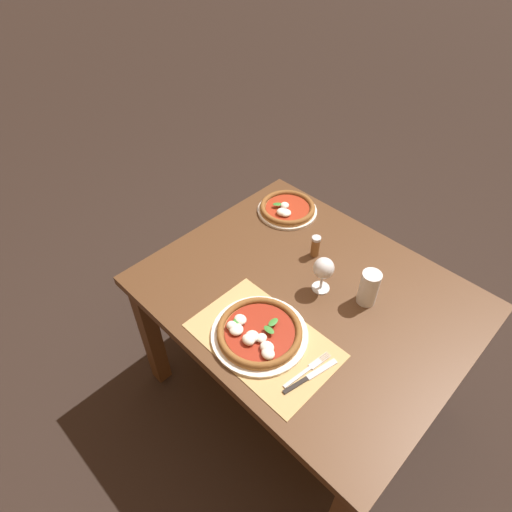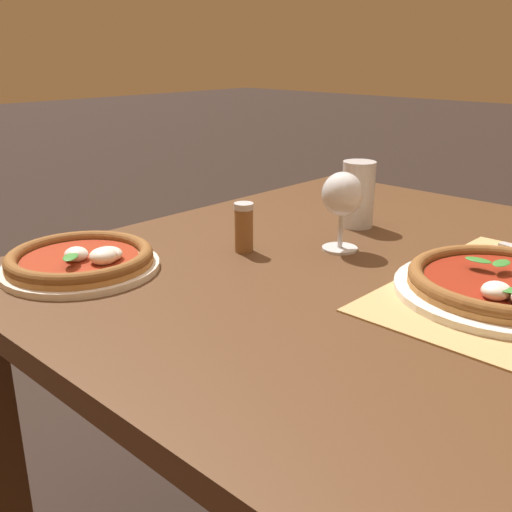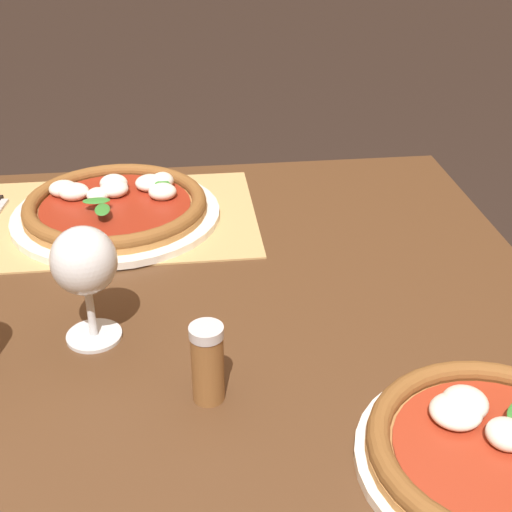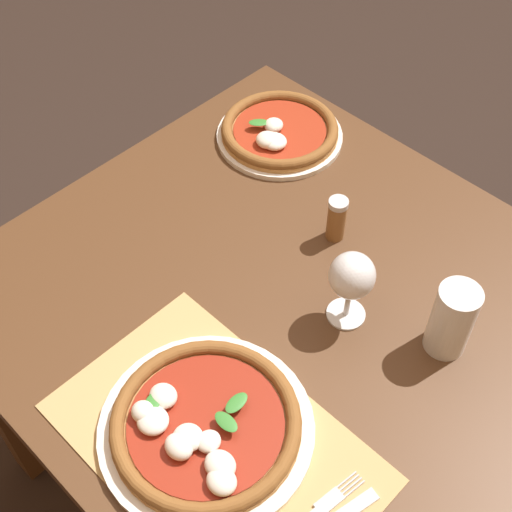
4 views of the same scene
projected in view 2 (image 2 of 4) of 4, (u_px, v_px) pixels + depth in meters
dining_table at (350, 308)px, 1.17m from camera, size 1.20×0.98×0.74m
paper_placemat at (510, 292)px, 0.97m from camera, size 0.51×0.32×0.00m
pizza_near at (506, 284)px, 0.95m from camera, size 0.34×0.34×0.05m
pizza_far at (81, 260)px, 1.06m from camera, size 0.28×0.28×0.05m
wine_glass at (342, 198)px, 1.15m from camera, size 0.08×0.08×0.16m
pint_glass at (358, 196)px, 1.31m from camera, size 0.07×0.07×0.15m
pepper_shaker at (244, 227)px, 1.16m from camera, size 0.04×0.04×0.10m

